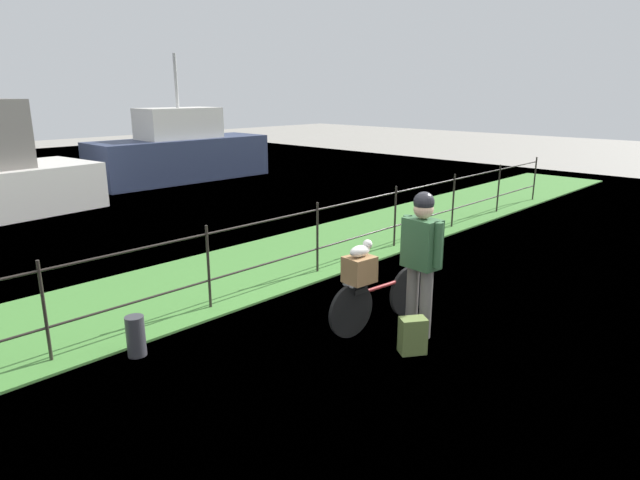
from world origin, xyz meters
The scene contains 11 objects.
ground_plane centered at (0.00, 0.00, 0.00)m, with size 60.00×60.00×0.00m, color gray.
grass_strip centered at (0.00, 3.23, 0.01)m, with size 27.00×2.40×0.03m, color #478438.
harbor_water centered at (0.00, 10.44, 0.00)m, with size 30.00×30.00×0.00m, color #426684.
iron_fence centered at (0.00, 2.35, 0.65)m, with size 18.04×0.04×1.12m.
bicycle_main centered at (0.10, 0.44, 0.34)m, with size 1.62×0.26×0.64m.
wooden_crate centered at (-0.25, 0.48, 0.79)m, with size 0.32×0.28×0.30m, color olive.
terrier_dog centered at (-0.23, 0.48, 1.02)m, with size 0.32×0.17×0.18m.
cyclist_person centered at (0.22, -0.03, 1.00)m, with size 0.30×0.54×1.68m.
backpack_on_paving centered at (-0.21, -0.25, 0.20)m, with size 0.28×0.18×0.40m, color olive.
mooring_bollard centered at (-2.30, 1.85, 0.22)m, with size 0.20×0.20×0.45m, color #38383D.
moored_boat_near centered at (4.64, 11.84, 0.85)m, with size 5.60×1.89×3.83m.
Camera 1 is at (-4.78, -3.24, 2.74)m, focal length 30.56 mm.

